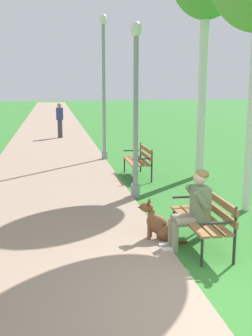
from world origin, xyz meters
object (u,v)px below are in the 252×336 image
Objects in this scene: person_seated_on_near_bench at (193,206)px; dog_brown at (160,226)px; park_bench_mid at (139,159)px; pedestrian_distant at (60,121)px; lamp_post_near at (136,110)px; park_bench_near at (205,216)px; lamp_post_mid at (104,87)px.

person_seated_on_near_bench is 0.70m from dog_brown.
pedestrian_distant reaches higher than park_bench_mid.
dog_brown is 3.20m from lamp_post_near.
pedestrian_distant is (-1.95, 13.77, 0.33)m from park_bench_near.
park_bench_near is 3.42m from lamp_post_near.
lamp_post_mid reaches higher than park_bench_near.
pedestrian_distant is at bearing 97.74° from lamp_post_near.
lamp_post_mid is at bearing 89.81° from dog_brown.
lamp_post_near is at bearing -88.80° from lamp_post_mid.
park_bench_near is 0.32× the size of lamp_post_mid.
pedestrian_distant is (-1.46, 10.72, -1.13)m from lamp_post_near.
person_seated_on_near_bench is 3.35m from lamp_post_near.
dog_brown is 0.17× the size of lamp_post_mid.
dog_brown is 0.48× the size of pedestrian_distant.
park_bench_mid is 3.42m from lamp_post_mid.
lamp_post_mid is at bearing 94.35° from park_bench_near.
person_seated_on_near_bench is at bearing -173.53° from park_bench_near.
person_seated_on_near_bench is at bearing -41.97° from dog_brown.
lamp_post_near reaches higher than dog_brown.
person_seated_on_near_bench is 0.33× the size of lamp_post_near.
dog_brown is at bearing 150.66° from park_bench_near.
park_bench_mid is 0.32× the size of lamp_post_mid.
dog_brown is at bearing 138.03° from person_seated_on_near_bench.
park_bench_near is 0.91× the size of pedestrian_distant.
person_seated_on_near_bench is at bearing -87.16° from lamp_post_mid.
lamp_post_mid is (-0.62, 2.76, 1.91)m from park_bench_mid.
pedestrian_distant is at bearing 98.08° from park_bench_near.
person_seated_on_near_bench reaches higher than dog_brown.
person_seated_on_near_bench is (-0.21, -0.02, 0.17)m from park_bench_near.
lamp_post_near is at bearing -82.26° from pedestrian_distant.
lamp_post_near is (-0.29, 3.08, 1.29)m from person_seated_on_near_bench.
park_bench_near is 0.39× the size of lamp_post_near.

